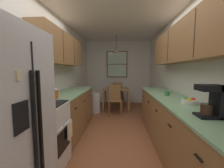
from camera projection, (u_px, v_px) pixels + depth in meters
The scene contains 23 objects.
ground_plane at pixel (116, 127), 3.39m from camera, with size 12.00×12.00×0.00m, color brown.
wall_left at pixel (60, 74), 3.34m from camera, with size 0.10×9.00×2.55m, color silver.
wall_right at pixel (176, 74), 3.19m from camera, with size 0.10×9.00×2.55m, color silver.
wall_back at pixel (118, 72), 5.90m from camera, with size 4.40×0.10×2.55m, color silver.
ceiling_slab at pixel (117, 15), 3.13m from camera, with size 4.40×9.00×0.08m, color white.
stove_range at pixel (41, 136), 1.92m from camera, with size 0.66×0.59×1.10m.
microwave_over_range at pixel (28, 50), 1.82m from camera, with size 0.39×0.58×0.33m.
counter_left at pixel (71, 112), 3.13m from camera, with size 0.64×1.83×0.90m.
upper_cabinets_left at pixel (62, 50), 2.95m from camera, with size 0.33×1.91×0.63m.
counter_right at pixel (175, 125), 2.35m from camera, with size 0.64×3.20×0.90m.
upper_cabinets_right at pixel (189, 41), 2.16m from camera, with size 0.33×2.88×0.63m.
dining_table at pixel (116, 92), 4.92m from camera, with size 0.90×0.71×0.73m.
dining_chair_near at pixel (115, 98), 4.37m from camera, with size 0.43×0.43×0.90m.
dining_chair_far at pixel (118, 92), 5.49m from camera, with size 0.45×0.45×0.90m.
pendant_light at pixel (116, 51), 4.78m from camera, with size 0.26×0.26×0.60m.
back_window at pixel (117, 64), 5.79m from camera, with size 0.85×0.05×1.07m.
trash_bin at pixel (95, 103), 4.53m from camera, with size 0.31×0.31×0.64m, color silver.
storage_canister at pixel (55, 94), 2.34m from camera, with size 0.12×0.12×0.16m.
dish_towel at pixel (70, 130), 2.05m from camera, with size 0.02×0.16×0.24m, color beige.
coffee_maker at pixel (212, 100), 1.40m from camera, with size 0.22×0.18×0.33m.
mug_by_coffeemaker at pixel (167, 93), 2.60m from camera, with size 0.13×0.09×0.09m.
fruit_bowl at pixel (190, 101), 1.95m from camera, with size 0.22×0.22×0.09m.
table_serving_bowl at pixel (115, 88), 4.97m from camera, with size 0.21×0.21×0.06m, color #4C7299.
Camera 1 is at (0.08, -2.27, 1.37)m, focal length 22.60 mm.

